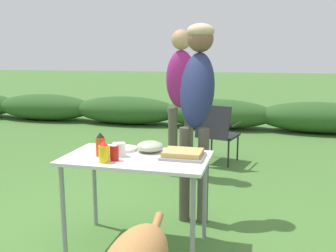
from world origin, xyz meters
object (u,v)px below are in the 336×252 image
(plate_stack, at_px, (125,149))
(mustard_bottle, at_px, (104,152))
(standing_person_in_gray_fleece, at_px, (181,89))
(camp_chair_green_behind_table, at_px, (217,131))
(ketchup_bottle, at_px, (114,151))
(folding_table, at_px, (137,166))
(food_tray, at_px, (183,154))
(standing_person_in_olive_jacket, at_px, (197,92))
(paper_cup_stack, at_px, (120,149))
(mixing_bowl, at_px, (150,146))
(hot_sauce_bottle, at_px, (101,145))

(plate_stack, relative_size, mustard_bottle, 1.31)
(standing_person_in_gray_fleece, bearing_deg, camp_chair_green_behind_table, 33.90)
(plate_stack, distance_m, ketchup_bottle, 0.31)
(folding_table, bearing_deg, food_tray, 9.34)
(food_tray, xyz_separation_m, standing_person_in_olive_jacket, (-0.01, 0.65, 0.41))
(food_tray, relative_size, mustard_bottle, 2.07)
(plate_stack, xyz_separation_m, standing_person_in_gray_fleece, (0.10, 1.69, 0.34))
(plate_stack, distance_m, paper_cup_stack, 0.19)
(mixing_bowl, relative_size, hot_sauce_bottle, 1.18)
(folding_table, xyz_separation_m, plate_stack, (-0.16, 0.16, 0.09))
(plate_stack, height_order, ketchup_bottle, ketchup_bottle)
(food_tray, distance_m, camp_chair_green_behind_table, 2.41)
(folding_table, xyz_separation_m, standing_person_in_gray_fleece, (-0.06, 1.84, 0.43))
(hot_sauce_bottle, xyz_separation_m, camp_chair_green_behind_table, (0.60, 2.50, -0.36))
(plate_stack, height_order, paper_cup_stack, paper_cup_stack)
(mustard_bottle, distance_m, standing_person_in_gray_fleece, 2.07)
(mustard_bottle, bearing_deg, plate_stack, 86.66)
(ketchup_bottle, bearing_deg, standing_person_in_gray_fleece, 88.07)
(mixing_bowl, bearing_deg, camp_chair_green_behind_table, 83.24)
(paper_cup_stack, bearing_deg, ketchup_bottle, -90.28)
(camp_chair_green_behind_table, bearing_deg, folding_table, -83.63)
(food_tray, distance_m, ketchup_bottle, 0.51)
(folding_table, height_order, food_tray, food_tray)
(hot_sauce_bottle, distance_m, standing_person_in_gray_fleece, 1.92)
(mixing_bowl, xyz_separation_m, standing_person_in_gray_fleece, (-0.11, 1.68, 0.31))
(camp_chair_green_behind_table, bearing_deg, plate_stack, -87.94)
(folding_table, distance_m, ketchup_bottle, 0.24)
(plate_stack, relative_size, standing_person_in_gray_fleece, 0.11)
(food_tray, xyz_separation_m, paper_cup_stack, (-0.47, -0.08, 0.03))
(paper_cup_stack, height_order, mustard_bottle, mustard_bottle)
(mixing_bowl, relative_size, standing_person_in_gray_fleece, 0.12)
(food_tray, height_order, hot_sauce_bottle, hot_sauce_bottle)
(plate_stack, distance_m, standing_person_in_olive_jacket, 0.85)
(paper_cup_stack, xyz_separation_m, standing_person_in_olive_jacket, (0.46, 0.73, 0.38))
(folding_table, distance_m, mixing_bowl, 0.21)
(mixing_bowl, distance_m, camp_chair_green_behind_table, 2.32)
(plate_stack, xyz_separation_m, standing_person_in_olive_jacket, (0.50, 0.55, 0.42))
(mixing_bowl, bearing_deg, paper_cup_stack, -134.42)
(food_tray, height_order, plate_stack, food_tray)
(hot_sauce_bottle, relative_size, camp_chair_green_behind_table, 0.22)
(mixing_bowl, xyz_separation_m, camp_chair_green_behind_table, (0.27, 2.28, -0.31))
(food_tray, relative_size, standing_person_in_olive_jacket, 0.18)
(ketchup_bottle, bearing_deg, mixing_bowl, 59.29)
(food_tray, xyz_separation_m, mustard_bottle, (-0.53, -0.26, 0.05))
(ketchup_bottle, bearing_deg, folding_table, 49.03)
(paper_cup_stack, distance_m, ketchup_bottle, 0.12)
(folding_table, relative_size, mixing_bowl, 5.10)
(standing_person_in_olive_jacket, bearing_deg, food_tray, -90.00)
(mustard_bottle, bearing_deg, hot_sauce_bottle, 122.15)
(folding_table, relative_size, hot_sauce_bottle, 6.01)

